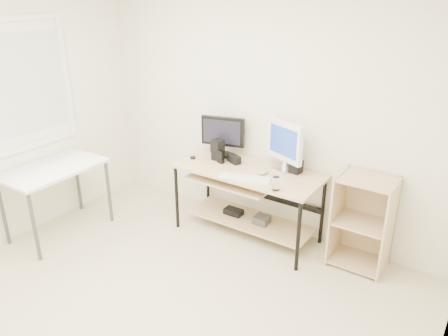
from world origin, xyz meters
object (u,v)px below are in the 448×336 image
Objects in this scene: shelf_unit at (363,221)px; white_imac at (284,142)px; desk at (246,188)px; audio_controller at (221,157)px; black_monitor at (223,134)px; side_table at (54,175)px.

shelf_unit is 1.04m from white_imac.
audio_controller is at bearing -178.16° from desk.
black_monitor reaches higher than audio_controller.
white_imac reaches higher than audio_controller.
white_imac is at bearing 28.29° from audio_controller.
side_table is (-1.65, -1.06, 0.13)m from desk.
side_table is 3.09m from shelf_unit.
side_table is at bearing -147.35° from desk.
shelf_unit is 1.92× the size of black_monitor.
shelf_unit reaches higher than desk.
shelf_unit reaches higher than side_table.
desk is 0.62m from white_imac.
black_monitor is 0.72m from white_imac.
side_table is 2.36m from white_imac.
desk is 2.96× the size of white_imac.
black_monitor reaches higher than side_table.
black_monitor is at bearing 44.88° from side_table.
shelf_unit is (1.18, 0.16, -0.09)m from desk.
audio_controller is (-0.30, -0.01, 0.28)m from desk.
side_table is at bearing -156.67° from shelf_unit.
side_table is 1.79m from black_monitor.
audio_controller is at bearing -76.59° from black_monitor.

